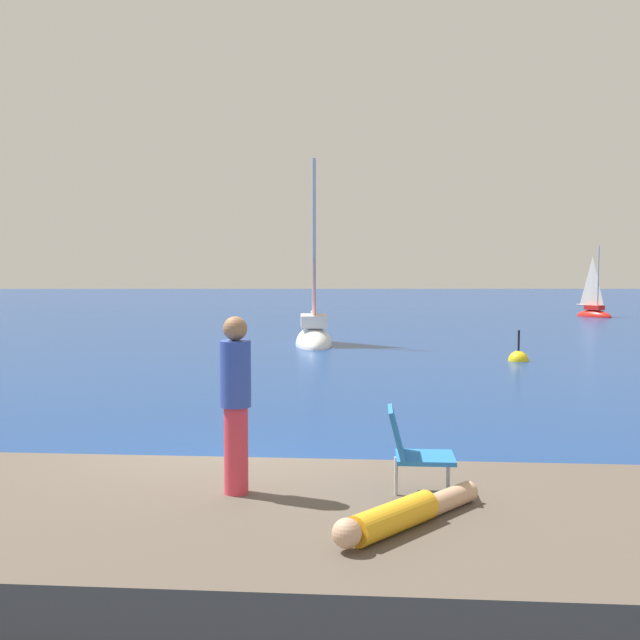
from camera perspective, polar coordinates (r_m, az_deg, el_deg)
ground_plane at (r=9.38m, az=-5.82°, el=-12.04°), size 160.00×160.00×0.00m
shore_ledge at (r=6.75m, az=3.28°, el=-16.16°), size 8.61×4.07×0.53m
boulder_seaward at (r=8.32m, az=-7.99°, el=-14.18°), size 1.56×1.37×0.79m
boulder_inland at (r=8.70m, az=11.42°, el=-13.40°), size 1.23×1.02×0.67m
sailboat_near at (r=25.22m, az=-0.48°, el=-1.05°), size 1.33×3.64×6.69m
sailboat_far at (r=41.74m, az=19.86°, el=0.52°), size 1.71×2.18×4.02m
person_sunbather at (r=6.22m, az=6.27°, el=-14.29°), size 1.31×1.37×0.25m
person_standing at (r=6.95m, az=-6.34°, el=-5.95°), size 0.28×0.28×1.62m
beach_chair at (r=6.98m, az=6.93°, el=-9.47°), size 0.63×0.52×0.80m
marker_buoy at (r=21.64m, az=14.66°, el=-2.97°), size 0.56×0.56×1.13m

